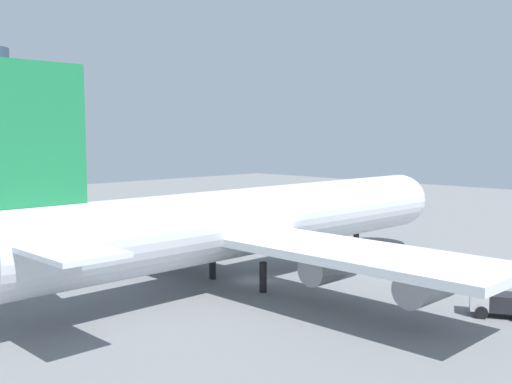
{
  "coord_description": "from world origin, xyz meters",
  "views": [
    {
      "loc": [
        -41.9,
        -42.24,
        14.77
      ],
      "look_at": [
        0.0,
        0.0,
        9.02
      ],
      "focal_mm": 42.08,
      "sensor_mm": 36.0,
      "label": 1
    }
  ],
  "objects_px": {
    "cargo_airplane": "(255,222)",
    "safety_cone_nose": "(383,241)",
    "fuel_truck": "(497,301)",
    "baggage_tug": "(263,222)"
  },
  "relations": [
    {
      "from": "cargo_airplane",
      "to": "safety_cone_nose",
      "type": "height_order",
      "value": "cargo_airplane"
    },
    {
      "from": "fuel_truck",
      "to": "cargo_airplane",
      "type": "bearing_deg",
      "value": 104.33
    },
    {
      "from": "safety_cone_nose",
      "to": "cargo_airplane",
      "type": "bearing_deg",
      "value": -174.62
    },
    {
      "from": "baggage_tug",
      "to": "safety_cone_nose",
      "type": "relative_size",
      "value": 5.98
    },
    {
      "from": "fuel_truck",
      "to": "safety_cone_nose",
      "type": "xyz_separation_m",
      "value": [
        21.13,
        24.79,
        -0.9
      ]
    },
    {
      "from": "fuel_truck",
      "to": "baggage_tug",
      "type": "height_order",
      "value": "baggage_tug"
    },
    {
      "from": "cargo_airplane",
      "to": "fuel_truck",
      "type": "height_order",
      "value": "cargo_airplane"
    },
    {
      "from": "cargo_airplane",
      "to": "safety_cone_nose",
      "type": "relative_size",
      "value": 85.18
    },
    {
      "from": "fuel_truck",
      "to": "baggage_tug",
      "type": "bearing_deg",
      "value": 67.93
    },
    {
      "from": "cargo_airplane",
      "to": "baggage_tug",
      "type": "xyz_separation_m",
      "value": [
        23.85,
        22.52,
        -4.9
      ]
    }
  ]
}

